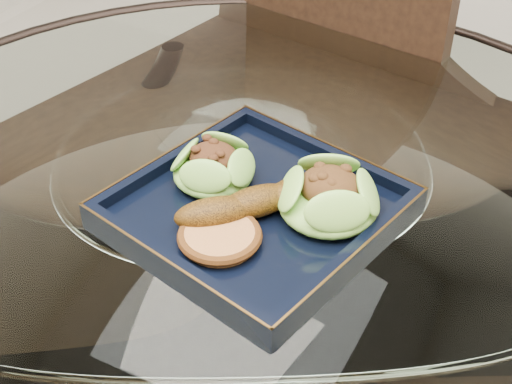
% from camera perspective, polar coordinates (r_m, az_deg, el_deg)
% --- Properties ---
extents(dining_table, '(1.13, 1.13, 0.77)m').
position_cam_1_polar(dining_table, '(0.95, -0.99, -7.59)').
color(dining_table, white).
rests_on(dining_table, ground).
extents(dining_chair, '(0.53, 0.53, 1.06)m').
position_cam_1_polar(dining_chair, '(1.23, 1.93, 4.29)').
color(dining_chair, '#321D10').
rests_on(dining_chair, ground).
extents(navy_plate, '(0.32, 0.32, 0.02)m').
position_cam_1_polar(navy_plate, '(0.79, 0.00, -1.72)').
color(navy_plate, black).
rests_on(navy_plate, dining_table).
extents(lettuce_wrap_left, '(0.11, 0.11, 0.03)m').
position_cam_1_polar(lettuce_wrap_left, '(0.81, -3.44, 1.87)').
color(lettuce_wrap_left, '#569A2C').
rests_on(lettuce_wrap_left, navy_plate).
extents(lettuce_wrap_right, '(0.11, 0.11, 0.04)m').
position_cam_1_polar(lettuce_wrap_right, '(0.77, 5.82, -0.62)').
color(lettuce_wrap_right, '#60AE32').
rests_on(lettuce_wrap_right, navy_plate).
extents(roasted_plantain, '(0.14, 0.16, 0.03)m').
position_cam_1_polar(roasted_plantain, '(0.76, 0.05, -0.78)').
color(roasted_plantain, '#623A0A').
rests_on(roasted_plantain, navy_plate).
extents(crumb_patty, '(0.09, 0.09, 0.01)m').
position_cam_1_polar(crumb_patty, '(0.73, -2.92, -3.64)').
color(crumb_patty, '#C17A40').
rests_on(crumb_patty, navy_plate).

